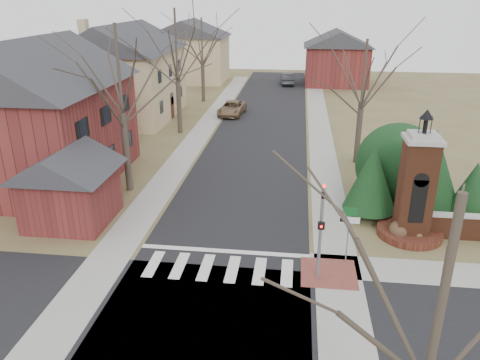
# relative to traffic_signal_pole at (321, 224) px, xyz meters

# --- Properties ---
(ground) EXTENTS (120.00, 120.00, 0.00)m
(ground) POSITION_rel_traffic_signal_pole_xyz_m (-4.30, -0.57, -2.59)
(ground) COLOR brown
(ground) RESTS_ON ground
(main_street) EXTENTS (8.00, 70.00, 0.01)m
(main_street) POSITION_rel_traffic_signal_pole_xyz_m (-4.30, 21.43, -2.58)
(main_street) COLOR black
(main_street) RESTS_ON ground
(cross_street) EXTENTS (120.00, 8.00, 0.01)m
(cross_street) POSITION_rel_traffic_signal_pole_xyz_m (-4.30, -3.57, -2.58)
(cross_street) COLOR black
(cross_street) RESTS_ON ground
(crosswalk_zone) EXTENTS (8.00, 2.20, 0.02)m
(crosswalk_zone) POSITION_rel_traffic_signal_pole_xyz_m (-4.30, 0.23, -2.58)
(crosswalk_zone) COLOR silver
(crosswalk_zone) RESTS_ON ground
(stop_bar) EXTENTS (8.00, 0.35, 0.02)m
(stop_bar) POSITION_rel_traffic_signal_pole_xyz_m (-4.30, 1.73, -2.58)
(stop_bar) COLOR silver
(stop_bar) RESTS_ON ground
(sidewalk_right_main) EXTENTS (2.00, 60.00, 0.02)m
(sidewalk_right_main) POSITION_rel_traffic_signal_pole_xyz_m (0.90, 21.43, -2.58)
(sidewalk_right_main) COLOR gray
(sidewalk_right_main) RESTS_ON ground
(sidewalk_left) EXTENTS (2.00, 60.00, 0.02)m
(sidewalk_left) POSITION_rel_traffic_signal_pole_xyz_m (-9.50, 21.43, -2.58)
(sidewalk_left) COLOR gray
(sidewalk_left) RESTS_ON ground
(curb_apron) EXTENTS (2.40, 2.40, 0.02)m
(curb_apron) POSITION_rel_traffic_signal_pole_xyz_m (0.50, 0.43, -2.57)
(curb_apron) COLOR brown
(curb_apron) RESTS_ON ground
(traffic_signal_pole) EXTENTS (0.28, 0.41, 4.50)m
(traffic_signal_pole) POSITION_rel_traffic_signal_pole_xyz_m (0.00, 0.00, 0.00)
(traffic_signal_pole) COLOR slate
(traffic_signal_pole) RESTS_ON ground
(sign_post) EXTENTS (0.90, 0.07, 2.75)m
(sign_post) POSITION_rel_traffic_signal_pole_xyz_m (1.29, 1.41, -0.64)
(sign_post) COLOR slate
(sign_post) RESTS_ON ground
(brick_gate_monument) EXTENTS (3.20, 3.20, 6.47)m
(brick_gate_monument) POSITION_rel_traffic_signal_pole_xyz_m (4.70, 4.42, -0.42)
(brick_gate_monument) COLOR #5E2F1B
(brick_gate_monument) RESTS_ON ground
(house_brick_left) EXTENTS (9.80, 11.80, 9.42)m
(house_brick_left) POSITION_rel_traffic_signal_pole_xyz_m (-17.31, 9.42, 2.07)
(house_brick_left) COLOR maroon
(house_brick_left) RESTS_ON ground
(house_stucco_left) EXTENTS (9.80, 12.80, 9.28)m
(house_stucco_left) POSITION_rel_traffic_signal_pole_xyz_m (-17.80, 26.42, 2.01)
(house_stucco_left) COLOR tan
(house_stucco_left) RESTS_ON ground
(garage_left) EXTENTS (4.80, 4.80, 4.29)m
(garage_left) POSITION_rel_traffic_signal_pole_xyz_m (-12.82, 3.92, -0.35)
(garage_left) COLOR maroon
(garage_left) RESTS_ON ground
(house_distant_left) EXTENTS (10.80, 8.80, 8.53)m
(house_distant_left) POSITION_rel_traffic_signal_pole_xyz_m (-16.31, 47.42, 1.66)
(house_distant_left) COLOR tan
(house_distant_left) RESTS_ON ground
(house_distant_right) EXTENTS (8.80, 8.80, 7.30)m
(house_distant_right) POSITION_rel_traffic_signal_pole_xyz_m (3.69, 47.42, 1.06)
(house_distant_right) COLOR maroon
(house_distant_right) RESTS_ON ground
(evergreen_near) EXTENTS (2.80, 2.80, 4.10)m
(evergreen_near) POSITION_rel_traffic_signal_pole_xyz_m (2.90, 6.43, -0.29)
(evergreen_near) COLOR #473D33
(evergreen_near) RESTS_ON ground
(evergreen_mid) EXTENTS (3.40, 3.40, 4.70)m
(evergreen_mid) POSITION_rel_traffic_signal_pole_xyz_m (6.20, 7.63, 0.01)
(evergreen_mid) COLOR #473D33
(evergreen_mid) RESTS_ON ground
(evergreen_far) EXTENTS (2.40, 2.40, 3.30)m
(evergreen_far) POSITION_rel_traffic_signal_pole_xyz_m (8.20, 6.63, -0.69)
(evergreen_far) COLOR #473D33
(evergreen_far) RESTS_ON ground
(evergreen_mass) EXTENTS (4.80, 4.80, 4.80)m
(evergreen_mass) POSITION_rel_traffic_signal_pole_xyz_m (4.70, 8.93, -0.19)
(evergreen_mass) COLOR black
(evergreen_mass) RESTS_ON ground
(bare_tree_0) EXTENTS (8.05, 8.05, 11.15)m
(bare_tree_0) POSITION_rel_traffic_signal_pole_xyz_m (-11.30, 8.43, 5.11)
(bare_tree_0) COLOR #473D33
(bare_tree_0) RESTS_ON ground
(bare_tree_1) EXTENTS (8.40, 8.40, 11.64)m
(bare_tree_1) POSITION_rel_traffic_signal_pole_xyz_m (-11.30, 21.43, 5.44)
(bare_tree_1) COLOR #473D33
(bare_tree_1) RESTS_ON ground
(bare_tree_2) EXTENTS (7.35, 7.35, 10.19)m
(bare_tree_2) POSITION_rel_traffic_signal_pole_xyz_m (-11.80, 34.43, 4.44)
(bare_tree_2) COLOR #473D33
(bare_tree_2) RESTS_ON ground
(bare_tree_3) EXTENTS (7.00, 7.00, 9.70)m
(bare_tree_3) POSITION_rel_traffic_signal_pole_xyz_m (3.20, 15.43, 4.10)
(bare_tree_3) COLOR #473D33
(bare_tree_3) RESTS_ON ground
(bare_tree_4) EXTENTS (6.65, 6.65, 9.21)m
(bare_tree_4) POSITION_rel_traffic_signal_pole_xyz_m (1.70, -9.57, 3.77)
(bare_tree_4) COLOR #473D33
(bare_tree_4) RESTS_ON ground
(pickup_truck) EXTENTS (2.64, 5.01, 1.34)m
(pickup_truck) POSITION_rel_traffic_signal_pole_xyz_m (-7.70, 28.44, -1.91)
(pickup_truck) COLOR #7F6245
(pickup_truck) RESTS_ON ground
(distant_car) EXTENTS (2.02, 4.69, 1.50)m
(distant_car) POSITION_rel_traffic_signal_pole_xyz_m (-2.70, 46.25, -1.83)
(distant_car) COLOR #313439
(distant_car) RESTS_ON ground
(dry_shrub_left) EXTENTS (0.96, 0.96, 0.96)m
(dry_shrub_left) POSITION_rel_traffic_signal_pole_xyz_m (4.08, 4.03, -2.11)
(dry_shrub_left) COLOR #4F3724
(dry_shrub_left) RESTS_ON ground
(dry_shrub_right) EXTENTS (0.76, 0.76, 0.76)m
(dry_shrub_right) POSITION_rel_traffic_signal_pole_xyz_m (5.00, 4.03, -2.21)
(dry_shrub_right) COLOR brown
(dry_shrub_right) RESTS_ON ground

